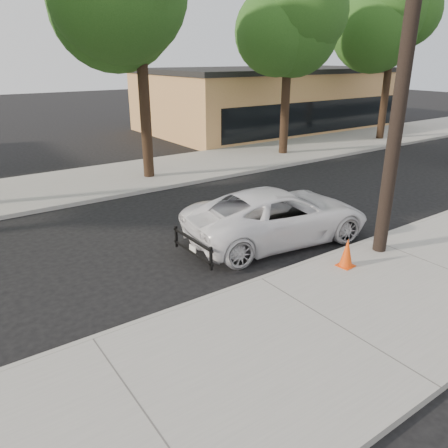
% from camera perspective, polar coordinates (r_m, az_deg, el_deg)
% --- Properties ---
extents(ground, '(120.00, 120.00, 0.00)m').
position_cam_1_polar(ground, '(11.83, -1.77, -3.75)').
color(ground, black).
rests_on(ground, ground).
extents(near_sidewalk, '(90.00, 4.40, 0.15)m').
position_cam_1_polar(near_sidewalk, '(8.97, 13.96, -12.67)').
color(near_sidewalk, gray).
rests_on(near_sidewalk, ground).
extents(far_sidewalk, '(90.00, 5.00, 0.15)m').
position_cam_1_polar(far_sidewalk, '(19.08, -16.07, 5.40)').
color(far_sidewalk, gray).
rests_on(far_sidewalk, ground).
extents(curb_near, '(90.00, 0.12, 0.16)m').
position_cam_1_polar(curb_near, '(10.29, 4.75, -7.38)').
color(curb_near, '#9E9B93').
rests_on(curb_near, ground).
extents(building_main, '(18.00, 10.00, 4.00)m').
position_cam_1_polar(building_main, '(33.34, 6.27, 15.86)').
color(building_main, tan).
rests_on(building_main, ground).
extents(utility_pole, '(1.40, 0.34, 9.00)m').
position_cam_1_polar(utility_pole, '(11.38, 22.49, 18.24)').
color(utility_pole, black).
rests_on(utility_pole, near_sidewalk).
extents(tree_c, '(4.96, 4.80, 9.55)m').
position_cam_1_polar(tree_c, '(18.59, -10.24, 26.78)').
color(tree_c, black).
rests_on(tree_c, far_sidewalk).
extents(tree_d, '(4.50, 4.35, 8.75)m').
position_cam_1_polar(tree_d, '(23.40, 9.15, 24.27)').
color(tree_d, black).
rests_on(tree_d, far_sidewalk).
extents(tree_e, '(4.80, 4.65, 9.25)m').
position_cam_1_polar(tree_e, '(29.38, 21.86, 23.09)').
color(tree_e, black).
rests_on(tree_e, far_sidewalk).
extents(police_cruiser, '(5.68, 3.21, 1.50)m').
position_cam_1_polar(police_cruiser, '(12.47, 7.07, 1.14)').
color(police_cruiser, white).
rests_on(police_cruiser, ground).
extents(traffic_cone, '(0.40, 0.40, 0.73)m').
position_cam_1_polar(traffic_cone, '(11.02, 15.75, -3.66)').
color(traffic_cone, '#E7450C').
rests_on(traffic_cone, near_sidewalk).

